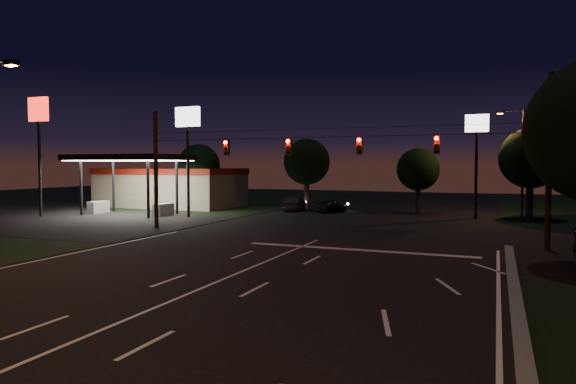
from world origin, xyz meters
The scene contains 18 objects.
ground centered at (0.00, 0.00, 0.00)m, with size 140.00×140.00×0.00m, color black.
cross_street_left centered at (-20.00, 16.00, 0.00)m, with size 20.00×16.00×0.02m, color black.
center_line centered at (0.00, -6.00, 0.01)m, with size 0.14×40.00×0.01m, color silver.
stop_bar centered at (3.00, 11.50, 0.01)m, with size 12.00×0.50×0.01m, color silver.
utility_pole_right centered at (12.00, 15.00, 0.00)m, with size 0.30×0.30×9.00m, color black.
utility_pole_left centered at (-12.00, 15.00, 0.00)m, with size 0.28×0.28×8.00m, color black.
signal_span centered at (0.00, 14.96, 5.50)m, with size 24.00×0.40×1.56m.
gas_station centered at (-21.86, 30.39, 2.38)m, with size 14.20×16.10×5.25m.
pole_sign_left_near centered at (-14.00, 22.00, 6.98)m, with size 2.20×0.30×9.10m.
pole_sign_left_far centered at (-26.00, 18.00, 7.61)m, with size 2.00×0.30×10.00m.
pole_sign_right centered at (8.00, 30.00, 6.24)m, with size 1.80×0.30×8.40m.
street_light_right_far centered at (11.24, 32.00, 5.24)m, with size 2.20×0.35×9.00m.
tree_far_a centered at (-17.98, 30.12, 4.26)m, with size 4.20×4.20×6.42m.
tree_far_b centered at (-7.98, 34.13, 4.61)m, with size 4.60×4.60×6.98m.
tree_far_c centered at (3.02, 33.10, 3.90)m, with size 3.80×3.80×5.86m.
tree_far_d centered at (12.02, 31.13, 4.83)m, with size 4.80×4.80×7.30m.
car_oncoming_a centered at (-4.47, 30.84, 0.61)m, with size 1.44×3.59×1.22m, color black.
car_oncoming_b centered at (-8.22, 31.30, 0.65)m, with size 1.38×3.95×1.30m, color black.
Camera 1 is at (9.57, -13.98, 4.35)m, focal length 32.00 mm.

